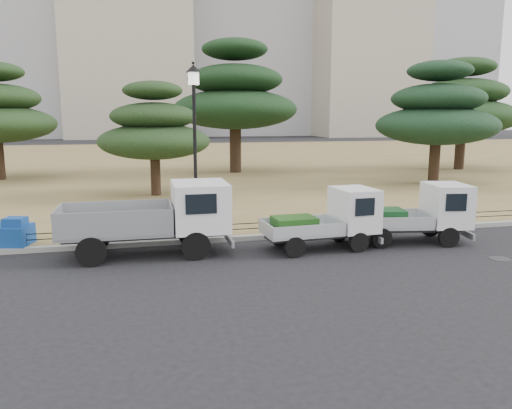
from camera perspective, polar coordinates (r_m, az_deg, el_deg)
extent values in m
plane|color=black|center=(14.20, 1.82, -6.57)|extent=(220.00, 220.00, 0.00)
cube|color=olive|center=(44.06, -8.39, 4.84)|extent=(120.00, 56.00, 0.15)
cube|color=gray|center=(16.61, -0.46, -3.79)|extent=(120.00, 0.25, 0.16)
cylinder|color=black|center=(14.36, -6.87, -4.73)|extent=(0.83, 0.17, 0.83)
cylinder|color=black|center=(16.11, -7.57, -3.11)|extent=(0.83, 0.17, 0.83)
cylinder|color=black|center=(14.36, -18.32, -5.18)|extent=(0.83, 0.17, 0.83)
cylinder|color=black|center=(16.11, -17.75, -3.51)|extent=(0.83, 0.17, 0.83)
cube|color=#2D2D30|center=(15.11, -12.51, -3.30)|extent=(4.62, 0.98, 0.14)
cube|color=gray|center=(15.03, -15.73, -1.65)|extent=(3.21, 1.81, 0.81)
cube|color=silver|center=(15.05, -6.41, -0.14)|extent=(1.60, 1.97, 1.42)
cylinder|color=black|center=(15.42, 11.66, -4.23)|extent=(0.63, 0.20, 0.62)
cylinder|color=black|center=(16.59, 9.43, -3.13)|extent=(0.63, 0.20, 0.62)
cylinder|color=black|center=(14.58, 4.48, -4.89)|extent=(0.63, 0.20, 0.62)
cylinder|color=black|center=(15.81, 2.70, -3.67)|extent=(0.63, 0.20, 0.62)
cube|color=#2D2D30|center=(15.55, 7.24, -3.43)|extent=(3.36, 0.98, 0.14)
cube|color=#B9BCC1|center=(15.25, 5.19, -2.59)|extent=(2.38, 1.55, 0.41)
cube|color=silver|center=(15.90, 11.16, -0.53)|extent=(1.25, 1.59, 1.33)
cube|color=#1F5017|center=(15.15, 4.39, -2.27)|extent=(1.32, 0.99, 0.45)
cylinder|color=black|center=(16.79, 21.16, -3.50)|extent=(0.66, 0.27, 0.64)
cylinder|color=black|center=(18.05, 19.30, -2.45)|extent=(0.66, 0.27, 0.64)
cylinder|color=black|center=(16.02, 14.17, -3.75)|extent=(0.66, 0.27, 0.64)
cylinder|color=black|center=(17.34, 12.76, -2.63)|extent=(0.66, 0.27, 0.64)
cube|color=#2D2D30|center=(17.00, 17.02, -2.57)|extent=(3.53, 1.35, 0.15)
cube|color=#AFB1B7|center=(16.73, 15.06, -1.66)|extent=(2.59, 1.83, 0.43)
cube|color=silver|center=(17.32, 20.92, -0.02)|extent=(1.44, 1.76, 1.36)
cube|color=#164D21|center=(16.63, 14.30, -1.32)|extent=(1.45, 1.15, 0.47)
cylinder|color=black|center=(16.59, -6.78, -3.37)|extent=(0.42, 0.42, 0.15)
cylinder|color=black|center=(16.19, -6.96, 5.05)|extent=(0.11, 0.11, 4.72)
cylinder|color=white|center=(16.17, -7.16, 14.08)|extent=(0.38, 0.38, 0.38)
cone|color=black|center=(16.19, -7.18, 15.17)|extent=(0.49, 0.49, 0.24)
cylinder|color=black|center=(16.69, -0.58, -2.77)|extent=(38.00, 0.03, 0.03)
cylinder|color=black|center=(16.65, -0.58, -2.16)|extent=(38.00, 0.03, 0.03)
cylinder|color=black|center=(16.69, -0.58, -2.77)|extent=(0.04, 0.04, 0.40)
cube|color=navy|center=(17.13, -26.48, -3.16)|extent=(1.49, 1.23, 0.61)
cube|color=navy|center=(16.86, -25.83, -1.79)|extent=(0.71, 0.65, 0.26)
cylinder|color=#2D2D30|center=(16.09, 26.12, -5.59)|extent=(0.60, 0.60, 0.01)
cylinder|color=black|center=(25.32, -11.41, 3.51)|extent=(0.49, 0.49, 2.18)
ellipsoid|color=#1C3116|center=(25.19, -11.53, 7.08)|extent=(5.49, 5.49, 1.76)
ellipsoid|color=#1C3116|center=(25.15, -11.63, 9.86)|extent=(4.19, 4.19, 1.34)
ellipsoid|color=#1C3116|center=(25.18, -11.74, 12.64)|extent=(2.89, 2.89, 0.93)
cylinder|color=black|center=(34.92, -2.37, 6.60)|extent=(0.79, 0.79, 3.53)
ellipsoid|color=black|center=(34.85, -2.40, 10.81)|extent=(8.50, 8.50, 2.72)
ellipsoid|color=black|center=(34.93, -2.42, 14.07)|extent=(6.49, 6.49, 2.08)
ellipsoid|color=black|center=(35.12, -2.45, 17.30)|extent=(4.48, 4.48, 1.43)
cylinder|color=black|center=(30.99, 19.71, 4.82)|extent=(0.61, 0.61, 2.73)
ellipsoid|color=black|center=(30.89, 19.93, 8.47)|extent=(6.92, 6.92, 2.22)
ellipsoid|color=black|center=(30.90, 20.11, 11.31)|extent=(5.29, 5.29, 1.69)
ellipsoid|color=black|center=(30.98, 20.29, 14.14)|extent=(3.65, 3.65, 1.17)
cylinder|color=black|center=(39.87, 22.29, 6.01)|extent=(0.70, 0.70, 3.12)
ellipsoid|color=#1A3316|center=(39.80, 22.51, 9.25)|extent=(7.98, 7.98, 2.55)
ellipsoid|color=#1A3316|center=(39.84, 22.68, 11.78)|extent=(6.09, 6.09, 1.95)
ellipsoid|color=#1A3316|center=(39.95, 22.86, 14.29)|extent=(4.21, 4.21, 1.35)
cube|color=#AAA08C|center=(106.49, 12.21, 20.74)|extent=(20.00, 18.00, 48.00)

